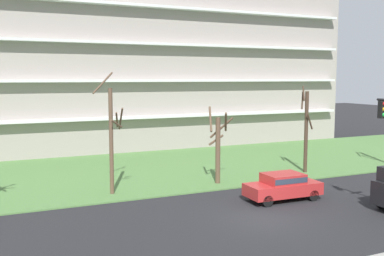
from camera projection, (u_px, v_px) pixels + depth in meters
ground at (264, 219)px, 22.71m from camera, size 160.00×160.00×0.00m
grass_lawn_strip at (164, 168)px, 35.37m from camera, size 80.00×16.00×0.08m
apartment_building at (117, 47)px, 46.13m from camera, size 48.38×11.20×20.32m
tree_left at (112, 137)px, 27.03m from camera, size 1.70×1.70×7.39m
tree_center at (218, 145)px, 29.91m from camera, size 1.92×1.96×5.16m
tree_right at (306, 130)px, 33.31m from camera, size 0.99×0.99×6.44m
sedan_red_near_left at (283, 185)px, 26.09m from camera, size 4.44×1.91×1.57m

